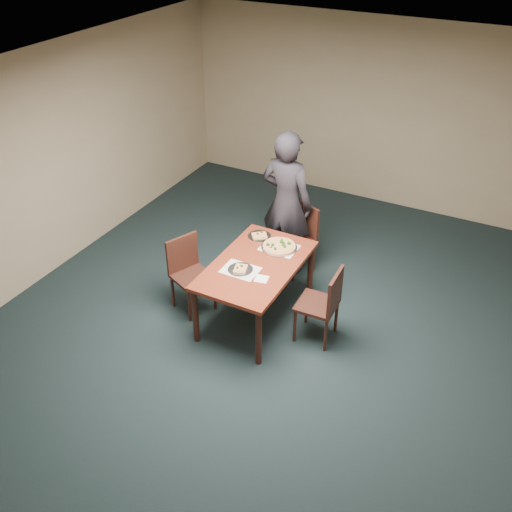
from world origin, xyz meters
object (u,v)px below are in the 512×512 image
at_px(dining_table, 256,270).
at_px(slice_plate_far, 259,236).
at_px(diner, 287,203).
at_px(chair_far, 300,234).
at_px(pizza_pan, 279,246).
at_px(slice_plate_near, 240,269).
at_px(chair_right, 324,302).
at_px(chair_left, 189,269).

relative_size(dining_table, slice_plate_far, 5.36).
distance_m(dining_table, diner, 1.15).
xyz_separation_m(dining_table, chair_far, (0.03, 1.16, -0.14)).
distance_m(diner, slice_plate_far, 0.61).
bearing_deg(dining_table, pizza_pan, 77.59).
height_order(pizza_pan, slice_plate_far, pizza_pan).
bearing_deg(slice_plate_near, chair_right, 11.34).
bearing_deg(diner, chair_right, 136.39).
bearing_deg(chair_left, diner, -3.87).
height_order(chair_far, slice_plate_far, chair_far).
distance_m(chair_right, diner, 1.55).
distance_m(dining_table, chair_right, 0.85).
relative_size(pizza_pan, slice_plate_far, 1.51).
height_order(dining_table, pizza_pan, pizza_pan).
bearing_deg(pizza_pan, chair_left, -146.86).
distance_m(chair_far, chair_left, 1.57).
xyz_separation_m(pizza_pan, slice_plate_near, (-0.18, -0.61, -0.01)).
bearing_deg(slice_plate_far, chair_far, 67.40).
height_order(chair_left, slice_plate_near, chair_left).
relative_size(chair_left, slice_plate_far, 3.25).
distance_m(slice_plate_near, slice_plate_far, 0.74).
height_order(pizza_pan, slice_plate_near, pizza_pan).
distance_m(dining_table, pizza_pan, 0.44).
relative_size(chair_right, diner, 0.48).
height_order(chair_left, pizza_pan, chair_left).
xyz_separation_m(diner, slice_plate_far, (-0.09, -0.58, -0.19)).
xyz_separation_m(slice_plate_near, slice_plate_far, (-0.14, 0.72, -0.00)).
bearing_deg(chair_right, slice_plate_far, -118.78).
bearing_deg(chair_far, chair_right, -32.74).
bearing_deg(dining_table, diner, 97.40).
bearing_deg(chair_far, dining_table, -68.93).
distance_m(dining_table, slice_plate_near, 0.24).
bearing_deg(chair_right, slice_plate_near, -80.72).
xyz_separation_m(chair_left, chair_right, (1.64, 0.17, 0.00)).
bearing_deg(chair_left, chair_far, -8.67).
height_order(chair_left, slice_plate_far, chair_left).
xyz_separation_m(chair_left, slice_plate_near, (0.71, -0.02, 0.25)).
bearing_deg(pizza_pan, chair_right, -29.32).
xyz_separation_m(chair_right, diner, (-0.98, 1.11, 0.44)).
bearing_deg(chair_far, pizza_pan, -62.86).
distance_m(diner, slice_plate_near, 1.32).
bearing_deg(chair_far, slice_plate_near, -72.62).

